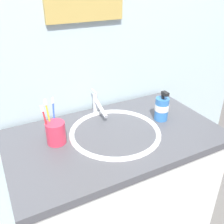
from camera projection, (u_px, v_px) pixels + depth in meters
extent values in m
cube|color=silver|center=(85.00, 48.00, 1.23)|extent=(2.14, 0.04, 2.40)
cube|color=silver|center=(115.00, 207.00, 1.35)|extent=(0.90, 0.51, 0.86)
cube|color=#4C4C51|center=(115.00, 137.00, 1.14)|extent=(0.94, 0.55, 0.03)
ellipsoid|color=white|center=(115.00, 142.00, 1.17)|extent=(0.36, 0.36, 0.11)
torus|color=white|center=(115.00, 132.00, 1.15)|extent=(0.41, 0.41, 0.02)
cylinder|color=#595B60|center=(115.00, 151.00, 1.19)|extent=(0.03, 0.03, 0.01)
cylinder|color=silver|center=(95.00, 103.00, 1.29)|extent=(0.02, 0.02, 0.11)
cylinder|color=silver|center=(100.00, 108.00, 1.24)|extent=(0.02, 0.13, 0.06)
cylinder|color=silver|center=(94.00, 91.00, 1.27)|extent=(0.01, 0.05, 0.01)
cylinder|color=#D8334C|center=(56.00, 133.00, 1.06)|extent=(0.08, 0.08, 0.10)
cylinder|color=red|center=(47.00, 126.00, 1.03)|extent=(0.02, 0.01, 0.16)
cube|color=white|center=(42.00, 108.00, 0.99)|extent=(0.02, 0.01, 0.03)
cylinder|color=yellow|center=(50.00, 122.00, 1.05)|extent=(0.02, 0.02, 0.18)
cube|color=white|center=(45.00, 102.00, 1.01)|extent=(0.02, 0.02, 0.02)
cylinder|color=blue|center=(54.00, 120.00, 1.07)|extent=(0.03, 0.05, 0.16)
cube|color=white|center=(53.00, 100.00, 1.05)|extent=(0.01, 0.02, 0.03)
cylinder|color=#3372BF|center=(162.00, 109.00, 1.22)|extent=(0.06, 0.06, 0.11)
cylinder|color=black|center=(163.00, 96.00, 1.19)|extent=(0.02, 0.02, 0.02)
cube|color=black|center=(165.00, 93.00, 1.17)|extent=(0.02, 0.04, 0.02)
cylinder|color=white|center=(162.00, 107.00, 1.22)|extent=(0.07, 0.07, 0.03)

